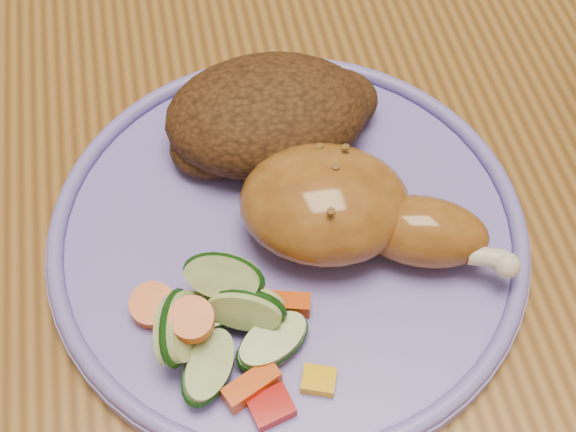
# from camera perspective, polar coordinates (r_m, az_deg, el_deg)

# --- Properties ---
(dining_table) EXTENTS (0.90, 1.40, 0.75)m
(dining_table) POSITION_cam_1_polar(r_m,az_deg,el_deg) (0.62, 4.25, 2.27)
(dining_table) COLOR brown
(dining_table) RESTS_ON ground
(plate) EXTENTS (0.29, 0.29, 0.01)m
(plate) POSITION_cam_1_polar(r_m,az_deg,el_deg) (0.48, -0.00, -1.41)
(plate) COLOR #7065C1
(plate) RESTS_ON dining_table
(plate_rim) EXTENTS (0.29, 0.29, 0.01)m
(plate_rim) POSITION_cam_1_polar(r_m,az_deg,el_deg) (0.48, -0.00, -0.68)
(plate_rim) COLOR #7065C1
(plate_rim) RESTS_ON plate
(chicken_leg) EXTENTS (0.16, 0.11, 0.05)m
(chicken_leg) POSITION_cam_1_polar(r_m,az_deg,el_deg) (0.46, 4.31, 0.40)
(chicken_leg) COLOR #92591E
(chicken_leg) RESTS_ON plate
(rice_pilaf) EXTENTS (0.14, 0.09, 0.06)m
(rice_pilaf) POSITION_cam_1_polar(r_m,az_deg,el_deg) (0.51, -1.18, 7.19)
(rice_pilaf) COLOR #412510
(rice_pilaf) RESTS_ON plate
(vegetable_pile) EXTENTS (0.10, 0.10, 0.05)m
(vegetable_pile) POSITION_cam_1_polar(r_m,az_deg,el_deg) (0.43, -4.77, -7.73)
(vegetable_pile) COLOR #A50A05
(vegetable_pile) RESTS_ON plate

